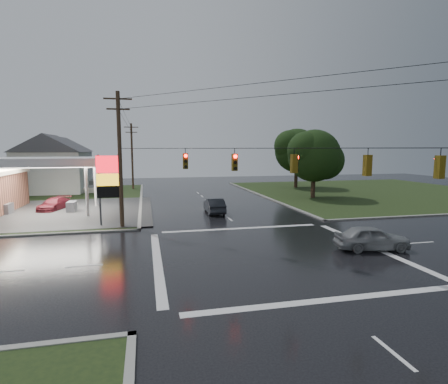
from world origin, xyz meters
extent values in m
plane|color=black|center=(0.00, 0.00, 0.00)|extent=(120.00, 120.00, 0.00)
cube|color=black|center=(26.00, 26.00, 0.04)|extent=(36.00, 36.00, 0.08)
cube|color=#2D2D2D|center=(-20.00, 18.00, 0.09)|extent=(26.00, 18.00, 0.02)
cylinder|color=silver|center=(-13.00, 15.00, 2.50)|extent=(0.30, 0.30, 5.00)
cylinder|color=silver|center=(-13.00, 21.00, 2.50)|extent=(0.30, 0.30, 5.00)
cube|color=silver|center=(-18.00, 18.00, 5.20)|extent=(12.00, 8.00, 0.80)
cube|color=white|center=(-18.00, 18.00, 4.78)|extent=(11.40, 7.40, 0.04)
cube|color=#59595E|center=(-21.00, 18.00, 0.55)|extent=(0.80, 1.60, 1.10)
cube|color=#59595E|center=(-15.00, 18.00, 0.55)|extent=(0.80, 1.60, 1.10)
cylinder|color=#59595E|center=(-11.30, 10.50, 3.00)|extent=(0.16, 0.16, 6.00)
cylinder|color=#59595E|center=(-9.70, 10.50, 3.00)|extent=(0.16, 0.16, 6.00)
cube|color=red|center=(-10.50, 10.50, 5.20)|extent=(2.00, 0.35, 1.40)
cube|color=gold|center=(-10.50, 10.50, 3.90)|extent=(2.00, 0.35, 1.00)
cube|color=black|center=(-10.50, 10.50, 2.90)|extent=(2.00, 0.35, 1.00)
cylinder|color=#382619|center=(-9.50, 9.50, 5.50)|extent=(0.32, 0.32, 11.00)
cube|color=#382619|center=(-9.50, 9.50, 10.40)|extent=(2.20, 0.12, 0.12)
cube|color=#382619|center=(-9.50, 9.50, 9.60)|extent=(1.80, 0.12, 0.12)
cylinder|color=#382619|center=(-9.50, 38.00, 5.25)|extent=(0.32, 0.32, 10.50)
cube|color=#382619|center=(-9.50, 38.00, 9.90)|extent=(2.20, 0.12, 0.12)
cube|color=#382619|center=(-9.50, 38.00, 9.10)|extent=(1.80, 0.12, 0.12)
cube|color=#59470C|center=(-4.75, 4.75, 5.60)|extent=(0.34, 0.34, 1.10)
cylinder|color=#FF0C07|center=(-4.75, 4.55, 5.98)|extent=(0.22, 0.08, 0.22)
cube|color=#59470C|center=(-1.90, 1.90, 5.60)|extent=(0.34, 0.34, 1.10)
cylinder|color=#FF0C07|center=(-1.90, 1.70, 5.98)|extent=(0.22, 0.08, 0.22)
cube|color=#59470C|center=(0.95, -0.95, 5.60)|extent=(0.34, 0.34, 1.10)
cylinder|color=#FF0C07|center=(1.15, -0.95, 5.98)|extent=(0.08, 0.22, 0.22)
cube|color=#59470C|center=(3.80, -3.80, 5.60)|extent=(0.34, 0.34, 1.10)
cylinder|color=#FF0C07|center=(3.80, -3.60, 5.98)|extent=(0.22, 0.08, 0.22)
cube|color=#59470C|center=(6.08, -6.08, 5.60)|extent=(0.34, 0.34, 1.10)
cylinder|color=#FF0C07|center=(6.08, -5.88, 5.98)|extent=(0.22, 0.08, 0.22)
cube|color=silver|center=(-21.00, 36.00, 3.00)|extent=(9.00, 8.00, 6.00)
cube|color=gray|center=(-15.70, 36.00, 0.40)|extent=(1.60, 4.80, 0.80)
cube|color=silver|center=(-22.00, 48.00, 3.00)|extent=(9.00, 8.00, 6.00)
cube|color=gray|center=(-16.70, 48.00, 0.40)|extent=(1.60, 4.80, 0.80)
cylinder|color=black|center=(14.00, 22.00, 2.52)|extent=(0.56, 0.56, 5.04)
sphere|color=black|center=(14.00, 22.00, 5.58)|extent=(6.80, 6.80, 6.80)
sphere|color=black|center=(15.70, 22.30, 4.95)|extent=(5.10, 5.10, 5.10)
sphere|color=black|center=(12.64, 21.60, 6.30)|extent=(4.76, 4.76, 4.76)
cylinder|color=black|center=(17.00, 34.00, 2.80)|extent=(0.56, 0.56, 5.60)
sphere|color=black|center=(17.00, 34.00, 6.20)|extent=(7.20, 7.20, 7.20)
sphere|color=black|center=(18.80, 34.30, 5.50)|extent=(5.40, 5.40, 5.40)
sphere|color=black|center=(15.56, 33.60, 7.00)|extent=(5.04, 5.04, 5.04)
imported|color=black|center=(-0.80, 14.30, 0.76)|extent=(1.71, 4.67, 1.53)
imported|color=gray|center=(6.55, -0.72, 0.79)|extent=(4.88, 2.64, 1.57)
imported|color=#56131C|center=(-17.08, 19.69, 0.66)|extent=(3.11, 4.89, 1.32)
camera|label=1|loc=(-7.56, -19.95, 6.45)|focal=28.00mm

